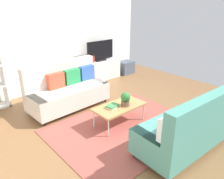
# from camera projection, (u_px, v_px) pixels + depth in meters

# --- Properties ---
(ground_plane) EXTENTS (7.68, 7.68, 0.00)m
(ground_plane) POSITION_uv_depth(u_px,v_px,m) (115.00, 123.00, 4.76)
(ground_plane) COLOR brown
(wall_far) EXTENTS (6.40, 0.12, 2.90)m
(wall_far) POSITION_uv_depth(u_px,v_px,m) (48.00, 39.00, 6.17)
(wall_far) COLOR white
(wall_far) RESTS_ON ground_plane
(area_rug) EXTENTS (2.90, 2.20, 0.01)m
(area_rug) POSITION_uv_depth(u_px,v_px,m) (124.00, 128.00, 4.56)
(area_rug) COLOR #9E4C42
(area_rug) RESTS_ON ground_plane
(couch_beige) EXTENTS (1.94, 0.93, 1.10)m
(couch_beige) POSITION_uv_depth(u_px,v_px,m) (67.00, 90.00, 5.32)
(couch_beige) COLOR beige
(couch_beige) RESTS_ON ground_plane
(couch_green) EXTENTS (1.94, 0.93, 1.10)m
(couch_green) POSITION_uv_depth(u_px,v_px,m) (189.00, 127.00, 3.75)
(couch_green) COLOR teal
(couch_green) RESTS_ON ground_plane
(coffee_table) EXTENTS (1.10, 0.56, 0.42)m
(coffee_table) POSITION_uv_depth(u_px,v_px,m) (120.00, 107.00, 4.59)
(coffee_table) COLOR #B7844C
(coffee_table) RESTS_ON ground_plane
(tv_console) EXTENTS (1.40, 0.44, 0.64)m
(tv_console) POSITION_uv_depth(u_px,v_px,m) (100.00, 70.00, 7.30)
(tv_console) COLOR silver
(tv_console) RESTS_ON ground_plane
(tv) EXTENTS (1.00, 0.20, 0.64)m
(tv) POSITION_uv_depth(u_px,v_px,m) (100.00, 51.00, 7.05)
(tv) COLOR black
(tv) RESTS_ON tv_console
(storage_trunk) EXTENTS (0.52, 0.40, 0.44)m
(storage_trunk) POSITION_uv_depth(u_px,v_px,m) (126.00, 67.00, 7.94)
(storage_trunk) COLOR #4C5666
(storage_trunk) RESTS_ON ground_plane
(potted_plant) EXTENTS (0.20, 0.20, 0.29)m
(potted_plant) POSITION_uv_depth(u_px,v_px,m) (125.00, 99.00, 4.52)
(potted_plant) COLOR brown
(potted_plant) RESTS_ON coffee_table
(table_book_0) EXTENTS (0.27, 0.22, 0.03)m
(table_book_0) POSITION_uv_depth(u_px,v_px,m) (112.00, 107.00, 4.50)
(table_book_0) COLOR silver
(table_book_0) RESTS_ON coffee_table
(table_book_1) EXTENTS (0.27, 0.23, 0.03)m
(table_book_1) POSITION_uv_depth(u_px,v_px,m) (112.00, 106.00, 4.49)
(table_book_1) COLOR #3F8C4C
(table_book_1) RESTS_ON table_book_0
(vase_0) EXTENTS (0.14, 0.14, 0.17)m
(vase_0) POSITION_uv_depth(u_px,v_px,m) (84.00, 61.00, 6.83)
(vase_0) COLOR #4C72B2
(vase_0) RESTS_ON tv_console
(bottle_0) EXTENTS (0.04, 0.04, 0.23)m
(bottle_0) POSITION_uv_depth(u_px,v_px,m) (91.00, 59.00, 6.88)
(bottle_0) COLOR gold
(bottle_0) RESTS_ON tv_console
(bottle_1) EXTENTS (0.06, 0.06, 0.21)m
(bottle_1) POSITION_uv_depth(u_px,v_px,m) (94.00, 59.00, 6.94)
(bottle_1) COLOR red
(bottle_1) RESTS_ON tv_console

